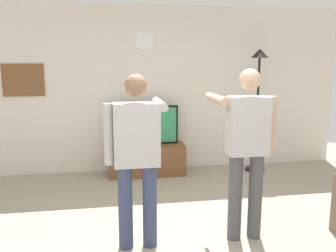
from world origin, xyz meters
The scene contains 8 objects.
back_wall centered at (0.00, 2.95, 1.35)m, with size 6.40×0.10×2.70m, color silver.
tv_stand centered at (-0.17, 2.60, 0.25)m, with size 1.21×0.46×0.49m.
television centered at (-0.17, 2.65, 0.80)m, with size 1.03×0.07×0.62m.
wall_clock centered at (-0.17, 2.89, 2.13)m, with size 0.31×0.31×0.03m, color white.
framed_picture centered at (-2.04, 2.90, 1.52)m, with size 0.62×0.04×0.50m, color brown.
floor_lamp centered at (1.65, 2.52, 1.43)m, with size 0.32×0.32×2.00m.
person_standing_nearer_lamp centered at (-0.50, 0.33, 0.97)m, with size 0.61×0.78×1.71m.
person_standing_nearer_couch centered at (0.61, 0.33, 0.99)m, with size 0.58×0.78×1.75m.
Camera 1 is at (-0.75, -3.05, 1.85)m, focal length 38.95 mm.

